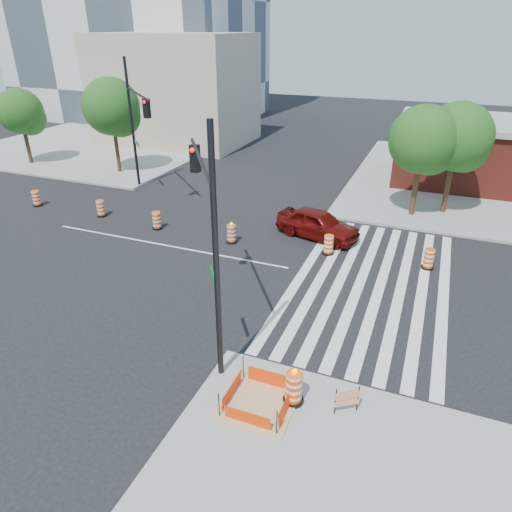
# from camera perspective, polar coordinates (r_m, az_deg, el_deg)

# --- Properties ---
(ground) EXTENTS (120.00, 120.00, 0.00)m
(ground) POSITION_cam_1_polar(r_m,az_deg,el_deg) (25.03, -11.34, 1.34)
(ground) COLOR black
(ground) RESTS_ON ground
(sidewalk_ne) EXTENTS (22.00, 22.00, 0.15)m
(sidewalk_ne) POSITION_cam_1_polar(r_m,az_deg,el_deg) (38.55, 28.95, 7.70)
(sidewalk_ne) COLOR gray
(sidewalk_ne) RESTS_ON ground
(sidewalk_nw) EXTENTS (22.00, 22.00, 0.15)m
(sidewalk_nw) POSITION_cam_1_polar(r_m,az_deg,el_deg) (49.08, -18.20, 13.21)
(sidewalk_nw) COLOR gray
(sidewalk_nw) RESTS_ON ground
(crosswalk_east) EXTENTS (6.75, 13.50, 0.01)m
(crosswalk_east) POSITION_cam_1_polar(r_m,az_deg,el_deg) (21.58, 14.09, -3.32)
(crosswalk_east) COLOR silver
(crosswalk_east) RESTS_ON ground
(lane_centerline) EXTENTS (14.00, 0.12, 0.01)m
(lane_centerline) POSITION_cam_1_polar(r_m,az_deg,el_deg) (25.03, -11.34, 1.35)
(lane_centerline) COLOR silver
(lane_centerline) RESTS_ON ground
(excavation_pit) EXTENTS (2.20, 2.20, 0.90)m
(excavation_pit) POSITION_cam_1_polar(r_m,az_deg,el_deg) (14.70, 0.34, -17.82)
(excavation_pit) COLOR tan
(excavation_pit) RESTS_ON ground
(beige_midrise) EXTENTS (14.00, 10.00, 10.00)m
(beige_midrise) POSITION_cam_1_polar(r_m,az_deg,el_deg) (48.02, -10.02, 19.81)
(beige_midrise) COLOR tan
(beige_midrise) RESTS_ON ground
(red_coupe) EXTENTS (5.03, 3.05, 1.60)m
(red_coupe) POSITION_cam_1_polar(r_m,az_deg,el_deg) (25.41, 7.72, 4.01)
(red_coupe) COLOR #570A07
(red_coupe) RESTS_ON ground
(signal_pole_se) EXTENTS (3.65, 5.27, 8.29)m
(signal_pole_se) POSITION_cam_1_polar(r_m,az_deg,el_deg) (14.74, -6.05, 4.89)
(signal_pole_se) COLOR black
(signal_pole_se) RESTS_ON ground
(signal_pole_nw) EXTENTS (4.83, 4.62, 8.64)m
(signal_pole_nw) POSITION_cam_1_polar(r_m,az_deg,el_deg) (32.02, -14.79, 16.53)
(signal_pole_nw) COLOR black
(signal_pole_nw) RESTS_ON ground
(pit_drum) EXTENTS (0.65, 0.65, 1.28)m
(pit_drum) POSITION_cam_1_polar(r_m,az_deg,el_deg) (14.51, 4.74, -16.15)
(pit_drum) COLOR black
(pit_drum) RESTS_ON ground
(barricade) EXTENTS (0.69, 0.47, 0.94)m
(barricade) POSITION_cam_1_polar(r_m,az_deg,el_deg) (14.42, 11.29, -17.11)
(barricade) COLOR #FF4E05
(barricade) RESTS_ON ground
(tree_north_a) EXTENTS (3.65, 3.64, 6.19)m
(tree_north_a) POSITION_cam_1_polar(r_m,az_deg,el_deg) (43.20, -27.27, 15.49)
(tree_north_a) COLOR #382314
(tree_north_a) RESTS_ON ground
(tree_north_b) EXTENTS (4.27, 4.27, 7.26)m
(tree_north_b) POSITION_cam_1_polar(r_m,az_deg,el_deg) (37.72, -17.52, 17.01)
(tree_north_b) COLOR #382314
(tree_north_b) RESTS_ON ground
(tree_north_c) EXTENTS (3.94, 3.94, 6.69)m
(tree_north_c) POSITION_cam_1_polar(r_m,az_deg,el_deg) (28.75, 20.21, 13.06)
(tree_north_c) COLOR #382314
(tree_north_c) RESTS_ON ground
(tree_north_d) EXTENTS (4.00, 4.00, 6.80)m
(tree_north_d) POSITION_cam_1_polar(r_m,az_deg,el_deg) (29.87, 23.87, 13.05)
(tree_north_d) COLOR #382314
(tree_north_d) RESTS_ON ground
(median_drum_0) EXTENTS (0.60, 0.60, 1.02)m
(median_drum_0) POSITION_cam_1_polar(r_m,az_deg,el_deg) (33.20, -25.75, 6.47)
(median_drum_0) COLOR black
(median_drum_0) RESTS_ON ground
(median_drum_1) EXTENTS (0.60, 0.60, 1.02)m
(median_drum_1) POSITION_cam_1_polar(r_m,az_deg,el_deg) (29.80, -18.82, 5.61)
(median_drum_1) COLOR black
(median_drum_1) RESTS_ON ground
(median_drum_2) EXTENTS (0.60, 0.60, 1.02)m
(median_drum_2) POSITION_cam_1_polar(r_m,az_deg,el_deg) (27.03, -12.28, 4.32)
(median_drum_2) COLOR black
(median_drum_2) RESTS_ON ground
(median_drum_3) EXTENTS (0.60, 0.60, 1.18)m
(median_drum_3) POSITION_cam_1_polar(r_m,az_deg,el_deg) (24.71, -3.08, 2.75)
(median_drum_3) COLOR black
(median_drum_3) RESTS_ON ground
(median_drum_4) EXTENTS (0.60, 0.60, 1.02)m
(median_drum_4) POSITION_cam_1_polar(r_m,az_deg,el_deg) (23.70, 9.05, 1.32)
(median_drum_4) COLOR black
(median_drum_4) RESTS_ON ground
(median_drum_5) EXTENTS (0.60, 0.60, 1.02)m
(median_drum_5) POSITION_cam_1_polar(r_m,az_deg,el_deg) (23.51, 20.77, -0.41)
(median_drum_5) COLOR black
(median_drum_5) RESTS_ON ground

